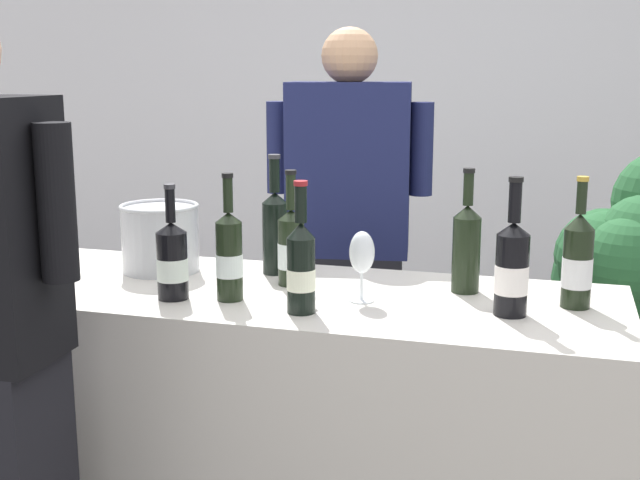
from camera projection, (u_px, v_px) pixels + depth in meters
wall_back at (437, 92)px, 4.62m from camera, size 8.00×0.10×2.80m
counter at (293, 446)px, 2.37m from camera, size 1.80×0.66×0.92m
wine_bottle_0 at (466, 246)px, 2.25m from camera, size 0.08×0.08×0.34m
wine_bottle_1 at (229, 255)px, 2.17m from camera, size 0.07×0.07×0.34m
wine_bottle_2 at (275, 229)px, 2.46m from camera, size 0.08×0.08×0.36m
wine_bottle_3 at (291, 246)px, 2.33m from camera, size 0.08×0.08×0.33m
wine_bottle_4 at (172, 260)px, 2.19m from camera, size 0.08×0.08×0.31m
wine_bottle_5 at (578, 261)px, 2.10m from camera, size 0.08×0.08×0.34m
wine_bottle_6 at (301, 266)px, 2.06m from camera, size 0.07×0.07×0.33m
wine_bottle_7 at (512, 268)px, 2.03m from camera, size 0.08×0.08×0.35m
wine_glass at (362, 255)px, 2.16m from camera, size 0.07×0.07×0.19m
ice_bucket at (160, 237)px, 2.49m from camera, size 0.24×0.24×0.21m
person_server at (348, 270)px, 2.98m from camera, size 0.58×0.31×1.66m
potted_shrub at (625, 270)px, 2.99m from camera, size 0.57×0.58×1.24m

